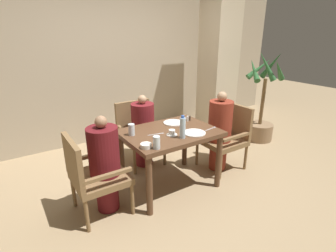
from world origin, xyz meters
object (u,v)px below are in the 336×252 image
Objects in this scene: chair_far_side at (139,131)px; chair_right_side at (227,135)px; diner_in_left_chair at (105,164)px; water_bottle at (183,128)px; glass_tall_mid at (132,130)px; potted_palm at (261,114)px; teacup_with_saucer at (172,133)px; plate_main_left at (194,133)px; bowl_small at (146,146)px; diner_in_right_chair at (220,131)px; plate_main_right at (173,123)px; diner_in_far_chair at (143,130)px; chair_left_side at (92,173)px; glass_tall_near at (157,142)px.

chair_far_side and chair_right_side have the same top height.
diner_in_left_chair is 1.21× the size of chair_far_side.
glass_tall_mid is (-0.44, 0.38, -0.05)m from water_bottle.
chair_right_side is at bearing -162.90° from potted_palm.
teacup_with_saucer is (-0.05, -0.94, 0.29)m from chair_far_side.
bowl_small reaches higher than plate_main_left.
diner_in_right_chair reaches higher than bowl_small.
diner_in_right_chair is (-0.14, 0.00, 0.09)m from chair_right_side.
plate_main_right is at bearing 52.94° from teacup_with_saucer.
diner_in_far_chair is at bearing 51.56° from glass_tall_mid.
chair_right_side reaches higher than glass_tall_mid.
diner_in_right_chair is 0.69m from plate_main_left.
diner_in_right_chair reaches higher than glass_tall_mid.
plate_main_left is at bearing -12.17° from diner_in_left_chair.
chair_left_side is 1.00× the size of chair_far_side.
water_bottle is (-0.96, -0.25, 0.38)m from chair_right_side.
potted_palm is at bearing 7.11° from diner_in_left_chair.
chair_left_side is 0.86× the size of diner_in_far_chair.
chair_right_side is 0.84m from plate_main_right.
chair_left_side reaches higher than plate_main_left.
plate_main_right is (1.16, 0.21, 0.27)m from chair_left_side.
teacup_with_saucer is (-1.02, -0.12, 0.29)m from chair_right_side.
diner_in_left_chair reaches higher than chair_left_side.
plate_main_left is 0.23m from water_bottle.
chair_right_side is 1.07m from water_bottle.
potted_palm reaches higher than chair_far_side.
chair_right_side is at bearing -5.35° from glass_tall_mid.
bowl_small is at bearing -116.40° from diner_in_far_chair.
chair_far_side reaches higher than teacup_with_saucer.
water_bottle is at bearing -163.00° from diner_in_right_chair.
teacup_with_saucer is 0.43m from bowl_small.
chair_right_side is at bearing -0.00° from diner_in_left_chair.
diner_in_left_chair is at bearing 144.40° from bowl_small.
diner_in_left_chair is at bearing 167.83° from plate_main_left.
bowl_small is 0.87× the size of glass_tall_mid.
potted_palm is 2.74m from bowl_small.
bowl_small is at bearing -168.74° from diner_in_right_chair.
chair_far_side is 1.17m from diner_in_right_chair.
diner_in_left_chair is 1.64m from diner_in_right_chair.
potted_palm is at bearing 12.47° from teacup_with_saucer.
glass_tall_near is (-0.58, -0.11, 0.06)m from plate_main_left.
teacup_with_saucer is at bearing -93.21° from chair_far_side.
diner_in_left_chair is 8.13× the size of glass_tall_mid.
chair_left_side is at bearing -144.92° from diner_in_far_chair.
diner_in_far_chair is at bearing 63.60° from bowl_small.
diner_in_far_chair is 7.87× the size of glass_tall_near.
plate_main_left is (1.16, -0.22, 0.27)m from chair_left_side.
plate_main_left is at bearing -160.67° from diner_in_right_chair.
water_bottle reaches higher than chair_far_side.
diner_in_far_chair is 1.18m from chair_right_side.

